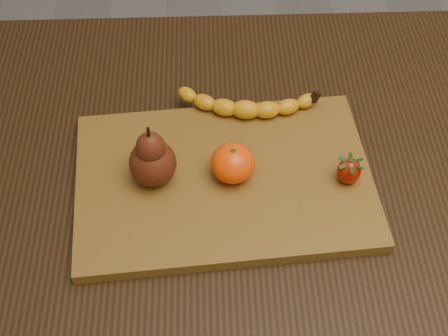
{
  "coord_description": "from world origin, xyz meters",
  "views": [
    {
      "loc": [
        -0.06,
        -0.65,
        1.53
      ],
      "look_at": [
        -0.04,
        -0.07,
        0.8
      ],
      "focal_mm": 50.0,
      "sensor_mm": 36.0,
      "label": 1
    }
  ],
  "objects_px": {
    "pear": "(152,154)",
    "cutting_board": "(224,180)",
    "table": "(246,187)",
    "mandarin": "(233,163)"
  },
  "relations": [
    {
      "from": "table",
      "to": "mandarin",
      "type": "height_order",
      "value": "mandarin"
    },
    {
      "from": "cutting_board",
      "to": "pear",
      "type": "xyz_separation_m",
      "value": [
        -0.11,
        0.0,
        0.07
      ]
    },
    {
      "from": "pear",
      "to": "mandarin",
      "type": "distance_m",
      "value": 0.12
    },
    {
      "from": "table",
      "to": "pear",
      "type": "height_order",
      "value": "pear"
    },
    {
      "from": "cutting_board",
      "to": "pear",
      "type": "relative_size",
      "value": 4.08
    },
    {
      "from": "mandarin",
      "to": "cutting_board",
      "type": "bearing_deg",
      "value": -169.86
    },
    {
      "from": "table",
      "to": "cutting_board",
      "type": "distance_m",
      "value": 0.13
    },
    {
      "from": "pear",
      "to": "cutting_board",
      "type": "bearing_deg",
      "value": -0.63
    },
    {
      "from": "table",
      "to": "pear",
      "type": "relative_size",
      "value": 9.07
    },
    {
      "from": "table",
      "to": "mandarin",
      "type": "relative_size",
      "value": 14.92
    }
  ]
}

